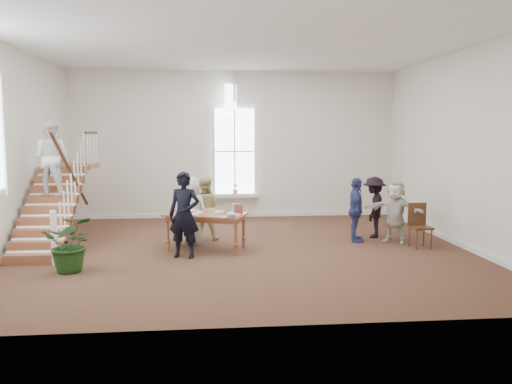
{
  "coord_description": "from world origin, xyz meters",
  "views": [
    {
      "loc": [
        -0.78,
        -10.97,
        2.61
      ],
      "look_at": [
        0.28,
        0.4,
        1.26
      ],
      "focal_mm": 35.0,
      "sensor_mm": 36.0,
      "label": 1
    }
  ],
  "objects": [
    {
      "name": "room_shell",
      "position": [
        -0.0,
        4.39,
        0.4
      ],
      "size": [
        10.49,
        10.0,
        10.0
      ],
      "color": "silver",
      "rests_on": "ground"
    },
    {
      "name": "ground",
      "position": [
        0.0,
        0.0,
        0.0
      ],
      "size": [
        10.0,
        10.0,
        0.0
      ],
      "primitive_type": "plane",
      "color": "#482E1C",
      "rests_on": "ground"
    },
    {
      "name": "library_table",
      "position": [
        -0.86,
        0.09,
        0.74
      ],
      "size": [
        1.95,
        1.4,
        0.89
      ],
      "rotation": [
        0.0,
        0.0,
        -0.33
      ],
      "color": "brown",
      "rests_on": "ground"
    },
    {
      "name": "woman_cluster_b",
      "position": [
        3.32,
        1.06,
        0.77
      ],
      "size": [
        0.92,
        1.14,
        1.54
      ],
      "primitive_type": "imported",
      "rotation": [
        0.0,
        0.0,
        4.29
      ],
      "color": "black",
      "rests_on": "ground"
    },
    {
      "name": "side_chair",
      "position": [
        3.99,
        -0.1,
        0.57
      ],
      "size": [
        0.47,
        0.47,
        1.02
      ],
      "rotation": [
        0.0,
        0.0,
        0.07
      ],
      "color": "#381C0F",
      "rests_on": "ground"
    },
    {
      "name": "elderly_woman",
      "position": [
        -1.22,
        0.7,
        0.8
      ],
      "size": [
        0.91,
        0.75,
        1.61
      ],
      "primitive_type": "imported",
      "rotation": [
        0.0,
        0.0,
        2.79
      ],
      "color": "beige",
      "rests_on": "ground"
    },
    {
      "name": "police_officer",
      "position": [
        -1.32,
        -0.55,
        0.91
      ],
      "size": [
        0.76,
        0.6,
        1.82
      ],
      "primitive_type": "imported",
      "rotation": [
        0.0,
        0.0,
        -0.28
      ],
      "color": "black",
      "rests_on": "ground"
    },
    {
      "name": "staircase",
      "position": [
        -4.34,
        0.75,
        1.62
      ],
      "size": [
        1.1,
        4.1,
        2.92
      ],
      "color": "brown",
      "rests_on": "ground"
    },
    {
      "name": "woman_cluster_c",
      "position": [
        3.62,
        0.41,
        0.76
      ],
      "size": [
        1.38,
        1.23,
        1.52
      ],
      "primitive_type": "imported",
      "rotation": [
        0.0,
        0.0,
        5.61
      ],
      "color": "silver",
      "rests_on": "ground"
    },
    {
      "name": "floor_plant",
      "position": [
        -3.4,
        -1.45,
        0.54
      ],
      "size": [
        1.07,
        0.96,
        1.08
      ],
      "primitive_type": "imported",
      "rotation": [
        0.0,
        0.0,
        0.12
      ],
      "color": "#183812",
      "rests_on": "ground"
    },
    {
      "name": "woman_cluster_a",
      "position": [
        2.72,
        0.61,
        0.78
      ],
      "size": [
        0.54,
        0.96,
        1.55
      ],
      "primitive_type": "imported",
      "rotation": [
        0.0,
        0.0,
        1.39
      ],
      "color": "navy",
      "rests_on": "ground"
    },
    {
      "name": "person_yellow",
      "position": [
        -0.92,
        1.2,
        0.78
      ],
      "size": [
        0.82,
        0.67,
        1.55
      ],
      "primitive_type": "imported",
      "rotation": [
        0.0,
        0.0,
        3.02
      ],
      "color": "#CDC780",
      "rests_on": "ground"
    }
  ]
}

